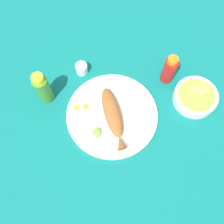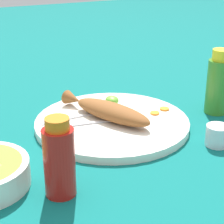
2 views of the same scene
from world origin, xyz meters
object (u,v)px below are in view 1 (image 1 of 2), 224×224
at_px(fried_fish, 113,115).
at_px(fork_far, 130,129).
at_px(hot_sauce_bottle_red, 169,70).
at_px(fork_near, 135,119).
at_px(guacamole_bowl, 195,97).
at_px(hot_sauce_bottle_green, 43,88).
at_px(salt_cup, 82,69).
at_px(main_plate, 112,115).

xyz_separation_m(fried_fish, fork_far, (-0.04, -0.08, -0.02)).
distance_m(fried_fish, hot_sauce_bottle_red, 0.30).
bearing_deg(fork_far, fork_near, 73.73).
bearing_deg(guacamole_bowl, hot_sauce_bottle_green, 99.12).
relative_size(hot_sauce_bottle_green, salt_cup, 3.26).
bearing_deg(fork_near, salt_cup, 152.27).
height_order(hot_sauce_bottle_red, guacamole_bowl, hot_sauce_bottle_red).
bearing_deg(hot_sauce_bottle_green, fork_near, -95.91).
height_order(fried_fish, hot_sauce_bottle_green, hot_sauce_bottle_green).
distance_m(fried_fish, hot_sauce_bottle_green, 0.29).
bearing_deg(fork_far, guacamole_bowl, 35.77).
height_order(fried_fish, fork_near, fried_fish).
distance_m(main_plate, fork_far, 0.10).
xyz_separation_m(fried_fish, salt_cup, (0.20, 0.17, -0.02)).
bearing_deg(fork_near, main_plate, -174.93).
distance_m(main_plate, fork_near, 0.10).
relative_size(fork_near, guacamole_bowl, 1.05).
bearing_deg(fried_fish, fork_far, -140.26).
height_order(fried_fish, hot_sauce_bottle_red, hot_sauce_bottle_red).
height_order(fork_near, hot_sauce_bottle_green, hot_sauce_bottle_green).
bearing_deg(hot_sauce_bottle_green, guacamole_bowl, -80.88).
distance_m(main_plate, hot_sauce_bottle_green, 0.29).
distance_m(fried_fish, fork_near, 0.09).
height_order(hot_sauce_bottle_red, hot_sauce_bottle_green, hot_sauce_bottle_green).
bearing_deg(guacamole_bowl, fork_far, 126.74).
relative_size(salt_cup, guacamole_bowl, 0.29).
bearing_deg(fried_fish, main_plate, 0.00).
distance_m(fried_fish, fork_far, 0.09).
xyz_separation_m(fried_fish, guacamole_bowl, (0.14, -0.32, -0.01)).
height_order(main_plate, hot_sauce_bottle_red, hot_sauce_bottle_red).
distance_m(fork_near, fork_far, 0.05).
xyz_separation_m(fork_far, hot_sauce_bottle_red, (0.26, -0.12, 0.05)).
bearing_deg(fork_far, hot_sauce_bottle_red, 64.85).
distance_m(fork_far, salt_cup, 0.34).
xyz_separation_m(fork_near, guacamole_bowl, (0.14, -0.23, 0.01)).
xyz_separation_m(main_plate, hot_sauce_bottle_green, (0.03, 0.28, 0.07)).
bearing_deg(fork_far, salt_cup, 136.06).
xyz_separation_m(main_plate, guacamole_bowl, (0.13, -0.32, 0.02)).
relative_size(main_plate, fork_far, 1.99).
relative_size(fork_far, hot_sauce_bottle_red, 1.26).
height_order(fork_far, guacamole_bowl, guacamole_bowl).
relative_size(fork_far, guacamole_bowl, 1.05).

